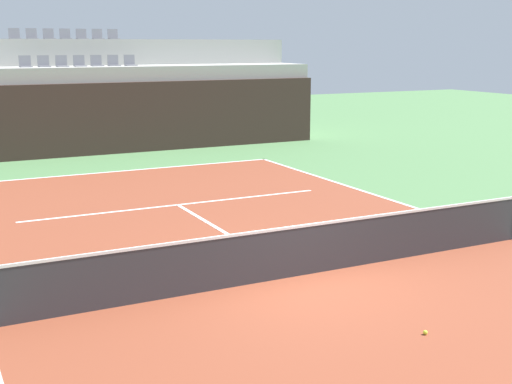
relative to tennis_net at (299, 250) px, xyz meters
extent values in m
plane|color=#477042|center=(0.00, 0.00, -0.51)|extent=(80.00, 80.00, 0.00)
cube|color=brown|center=(0.00, 0.00, -0.50)|extent=(11.00, 24.00, 0.01)
cube|color=white|center=(0.00, 11.95, -0.50)|extent=(11.00, 0.10, 0.00)
cube|color=white|center=(0.00, 6.40, -0.50)|extent=(8.26, 0.10, 0.00)
cube|color=white|center=(0.00, 3.20, -0.50)|extent=(0.10, 6.40, 0.00)
cube|color=#33231E|center=(0.00, 15.88, 0.87)|extent=(19.45, 0.30, 2.76)
cube|color=#9E9E99|center=(0.00, 17.23, 1.16)|extent=(19.45, 2.40, 3.35)
cube|color=#9E9E99|center=(0.00, 19.63, 1.70)|extent=(19.45, 2.40, 4.41)
cube|color=slate|center=(-2.06, 17.23, 2.86)|extent=(0.44, 0.44, 0.04)
cube|color=slate|center=(-2.06, 17.43, 3.08)|extent=(0.44, 0.04, 0.40)
cube|color=slate|center=(-1.37, 17.23, 2.86)|extent=(0.44, 0.44, 0.04)
cube|color=slate|center=(-1.37, 17.43, 3.08)|extent=(0.44, 0.04, 0.40)
cube|color=slate|center=(-0.69, 17.23, 2.86)|extent=(0.44, 0.44, 0.04)
cube|color=slate|center=(-0.69, 17.43, 3.08)|extent=(0.44, 0.04, 0.40)
cube|color=slate|center=(0.00, 17.23, 2.86)|extent=(0.44, 0.44, 0.04)
cube|color=slate|center=(0.00, 17.43, 3.08)|extent=(0.44, 0.04, 0.40)
cube|color=slate|center=(0.69, 17.23, 2.86)|extent=(0.44, 0.44, 0.04)
cube|color=slate|center=(0.69, 17.43, 3.08)|extent=(0.44, 0.04, 0.40)
cube|color=slate|center=(1.37, 17.23, 2.86)|extent=(0.44, 0.44, 0.04)
cube|color=slate|center=(1.37, 17.43, 3.08)|extent=(0.44, 0.04, 0.40)
cube|color=slate|center=(2.06, 17.23, 2.86)|extent=(0.44, 0.44, 0.04)
cube|color=slate|center=(2.06, 17.43, 3.08)|extent=(0.44, 0.04, 0.40)
cube|color=slate|center=(-2.06, 19.63, 3.92)|extent=(0.44, 0.44, 0.04)
cube|color=slate|center=(-2.06, 19.83, 4.14)|extent=(0.44, 0.04, 0.40)
cube|color=slate|center=(-1.37, 19.63, 3.92)|extent=(0.44, 0.44, 0.04)
cube|color=slate|center=(-1.37, 19.83, 4.14)|extent=(0.44, 0.04, 0.40)
cube|color=slate|center=(-0.69, 19.63, 3.92)|extent=(0.44, 0.44, 0.04)
cube|color=slate|center=(-0.69, 19.83, 4.14)|extent=(0.44, 0.04, 0.40)
cube|color=slate|center=(0.00, 19.63, 3.92)|extent=(0.44, 0.44, 0.04)
cube|color=slate|center=(0.00, 19.83, 4.14)|extent=(0.44, 0.04, 0.40)
cube|color=slate|center=(0.69, 19.63, 3.92)|extent=(0.44, 0.44, 0.04)
cube|color=slate|center=(0.69, 19.83, 4.14)|extent=(0.44, 0.04, 0.40)
cube|color=slate|center=(1.37, 19.63, 3.92)|extent=(0.44, 0.44, 0.04)
cube|color=slate|center=(1.37, 19.83, 4.14)|extent=(0.44, 0.04, 0.40)
cube|color=slate|center=(2.06, 19.63, 3.92)|extent=(0.44, 0.44, 0.04)
cube|color=slate|center=(2.06, 19.83, 4.14)|extent=(0.44, 0.04, 0.40)
cube|color=#333338|center=(0.00, 0.00, -0.04)|extent=(10.90, 0.02, 0.92)
cube|color=white|center=(0.00, 0.00, 0.45)|extent=(10.90, 0.04, 0.05)
sphere|color=#CCE033|center=(0.36, -3.12, -0.47)|extent=(0.07, 0.07, 0.07)
camera|label=1|loc=(-6.11, -10.44, 3.70)|focal=48.13mm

